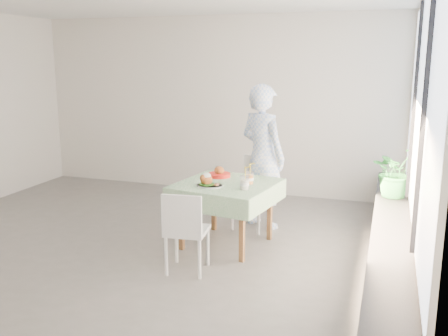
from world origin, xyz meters
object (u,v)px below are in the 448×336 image
(chair_near, at_px, (187,247))
(diner, at_px, (263,157))
(juice_cup_orange, at_px, (249,178))
(potted_plant, at_px, (395,171))
(chair_far, at_px, (252,207))
(main_dish, at_px, (208,182))
(cafe_table, at_px, (227,207))

(chair_near, bearing_deg, diner, 77.31)
(juice_cup_orange, distance_m, potted_plant, 1.80)
(chair_far, distance_m, potted_plant, 1.79)
(chair_far, xyz_separation_m, juice_cup_orange, (0.13, -0.63, 0.53))
(chair_far, relative_size, potted_plant, 1.47)
(main_dish, distance_m, potted_plant, 2.27)
(diner, bearing_deg, main_dish, 97.72)
(chair_far, height_order, diner, diner)
(chair_near, relative_size, potted_plant, 1.37)
(main_dish, xyz_separation_m, juice_cup_orange, (0.41, 0.25, 0.02))
(chair_near, relative_size, main_dish, 2.83)
(chair_far, distance_m, main_dish, 1.05)
(cafe_table, xyz_separation_m, chair_near, (-0.15, -0.84, -0.20))
(chair_far, distance_m, diner, 0.65)
(potted_plant, bearing_deg, chair_far, -171.39)
(chair_far, height_order, main_dish, chair_far)
(cafe_table, relative_size, chair_near, 1.41)
(diner, bearing_deg, chair_far, 83.20)
(chair_far, xyz_separation_m, main_dish, (-0.28, -0.87, 0.51))
(cafe_table, distance_m, potted_plant, 2.07)
(potted_plant, bearing_deg, diner, -175.46)
(chair_near, relative_size, juice_cup_orange, 2.98)
(potted_plant, bearing_deg, chair_near, -138.26)
(cafe_table, bearing_deg, chair_near, -100.01)
(diner, xyz_separation_m, potted_plant, (1.60, 0.13, -0.10))
(juice_cup_orange, bearing_deg, potted_plant, 29.47)
(main_dish, bearing_deg, cafe_table, 54.80)
(potted_plant, bearing_deg, juice_cup_orange, -150.53)
(cafe_table, bearing_deg, diner, 74.51)
(cafe_table, height_order, juice_cup_orange, juice_cup_orange)
(chair_far, height_order, potted_plant, potted_plant)
(cafe_table, relative_size, potted_plant, 1.92)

